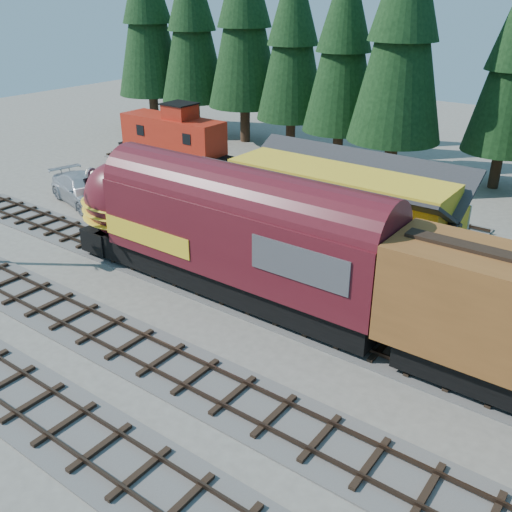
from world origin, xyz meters
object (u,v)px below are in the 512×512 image
Objects in this scene: pickup_truck_a at (150,210)px; pickup_truck_b at (84,190)px; locomotive at (210,234)px; caboose at (173,137)px; depot at (336,206)px.

pickup_truck_b is at bearing 87.97° from pickup_truck_a.
locomotive is 9.86m from pickup_truck_a.
locomotive is 21.22m from caboose.
depot is at bearing -67.21° from pickup_truck_b.
pickup_truck_b is at bearing -171.90° from depot.
pickup_truck_b is (-14.71, 3.96, -1.84)m from locomotive.
depot reaches higher than pickup_truck_a.
locomotive is 3.16× the size of pickup_truck_a.
pickup_truck_b is (-6.04, -0.26, 0.18)m from pickup_truck_a.
depot reaches higher than pickup_truck_b.
pickup_truck_b is (1.23, -10.04, -1.44)m from caboose.
depot is 12.19m from pickup_truck_a.
caboose is at bearing 32.11° from pickup_truck_a.
depot is 1.39× the size of caboose.
pickup_truck_a is (-8.68, 4.23, -2.01)m from locomotive.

